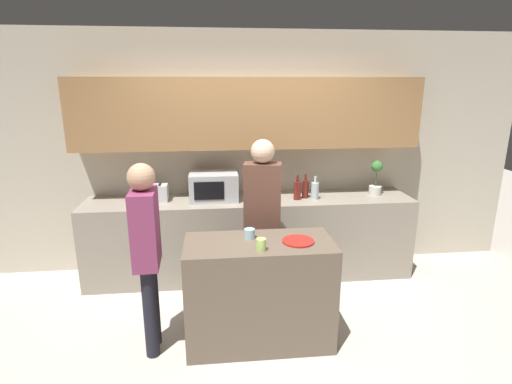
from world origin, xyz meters
TOP-DOWN VIEW (x-y plane):
  - ground_plane at (0.00, 0.00)m, footprint 14.00×14.00m
  - back_wall at (0.00, 1.66)m, footprint 6.40×0.40m
  - back_counter at (0.00, 1.39)m, footprint 3.60×0.62m
  - kitchen_island at (-0.04, 0.17)m, footprint 1.21×0.56m
  - microwave at (-0.39, 1.42)m, footprint 0.52×0.39m
  - toaster at (-1.02, 1.42)m, footprint 0.26×0.16m
  - potted_plant at (1.44, 1.42)m, footprint 0.14×0.14m
  - bottle_0 at (0.51, 1.32)m, footprint 0.08×0.08m
  - bottle_1 at (0.61, 1.38)m, footprint 0.07×0.07m
  - bottle_2 at (0.71, 1.32)m, footprint 0.08×0.08m
  - plate_on_island at (0.28, 0.13)m, footprint 0.26×0.26m
  - cup_0 at (-0.04, 0.00)m, footprint 0.08×0.08m
  - cup_1 at (-0.11, 0.26)m, footprint 0.09×0.09m
  - person_left at (0.05, 0.71)m, footprint 0.37×0.24m
  - person_center at (-0.92, 0.13)m, footprint 0.21×0.35m

SIDE VIEW (x-z plane):
  - ground_plane at x=0.00m, z-range 0.00..0.00m
  - kitchen_island at x=-0.04m, z-range 0.00..0.90m
  - back_counter at x=0.00m, z-range 0.00..0.90m
  - plate_on_island at x=0.28m, z-range 0.90..0.92m
  - person_center at x=-0.92m, z-range 0.14..1.72m
  - cup_1 at x=-0.11m, z-range 0.90..0.98m
  - cup_0 at x=-0.04m, z-range 0.90..1.00m
  - person_left at x=0.05m, z-range 0.16..1.82m
  - toaster at x=-1.02m, z-range 0.90..1.09m
  - bottle_2 at x=0.71m, z-range 0.87..1.13m
  - bottle_1 at x=0.61m, z-range 0.87..1.14m
  - bottle_0 at x=0.51m, z-range 0.87..1.15m
  - microwave at x=-0.39m, z-range 0.90..1.20m
  - potted_plant at x=1.44m, z-range 0.90..1.30m
  - back_wall at x=0.00m, z-range 0.19..2.89m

